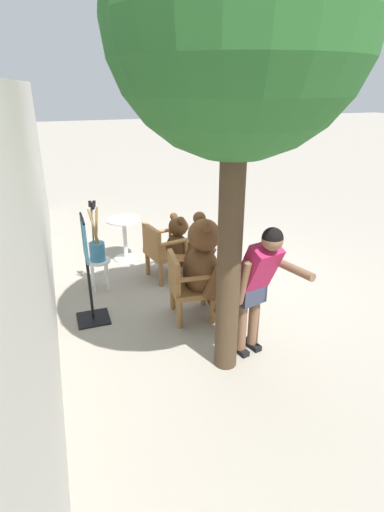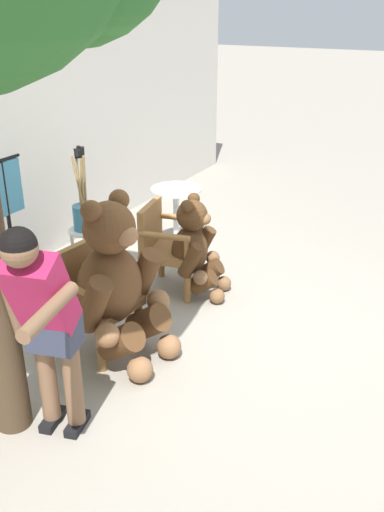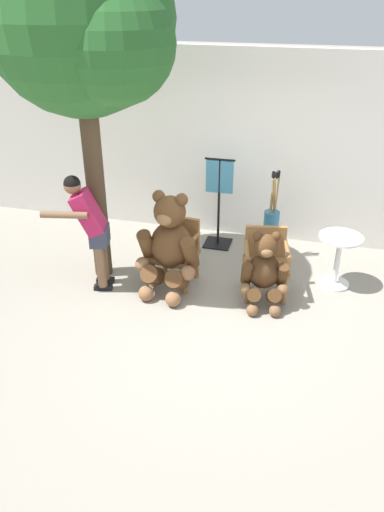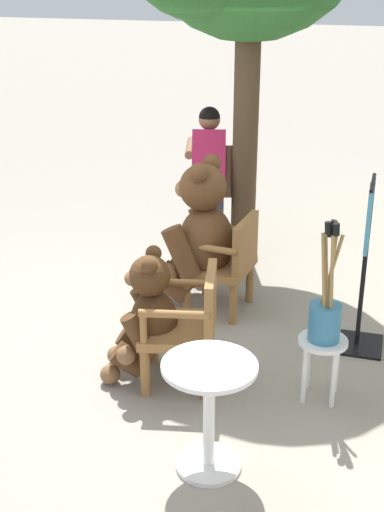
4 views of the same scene
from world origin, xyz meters
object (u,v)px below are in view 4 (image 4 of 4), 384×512
person_visitor (209,175)px  wooden_chair_left (226,261)px  clothing_display_stand (365,262)px  round_side_table (209,404)px  wooden_chair_right (187,323)px  teddy_bear_small (147,317)px  teddy_bear_large (198,236)px  white_stool (322,353)px  brush_bucket (325,313)px

person_visitor → wooden_chair_left: bearing=23.3°
clothing_display_stand → wooden_chair_left: bearing=-105.8°
wooden_chair_left → round_side_table: wooden_chair_left is taller
wooden_chair_right → teddy_bear_small: 0.29m
wooden_chair_left → wooden_chair_right: 1.18m
teddy_bear_small → round_side_table: 1.12m
wooden_chair_right → teddy_bear_large: 1.24m
white_stool → brush_bucket: 0.31m
wooden_chair_left → white_stool: (1.14, 0.96, -0.11)m
wooden_chair_left → teddy_bear_large: 0.32m
teddy_bear_small → wooden_chair_left: bearing=166.3°
teddy_bear_small → clothing_display_stand: (-0.88, 1.45, 0.24)m
teddy_bear_large → clothing_display_stand: clothing_display_stand is taller
brush_bucket → clothing_display_stand: 0.84m
person_visitor → wooden_chair_right: bearing=11.1°
round_side_table → teddy_bear_large: bearing=-162.5°
teddy_bear_large → person_visitor: 1.02m
wooden_chair_right → white_stool: wooden_chair_right is taller
teddy_bear_small → brush_bucket: brush_bucket is taller
wooden_chair_right → teddy_bear_large: bearing=-168.1°
teddy_bear_large → round_side_table: teddy_bear_large is taller
white_stool → wooden_chair_right: bearing=-87.4°
wooden_chair_left → round_side_table: size_ratio=1.19×
brush_bucket → round_side_table: brush_bucket is taller
teddy_bear_large → wooden_chair_left: bearing=86.9°
wooden_chair_right → teddy_bear_small: bearing=-85.5°
teddy_bear_large → white_stool: 1.70m
white_stool → clothing_display_stand: size_ratio=0.34×
brush_bucket → clothing_display_stand: bearing=166.0°
teddy_bear_large → teddy_bear_small: teddy_bear_large is taller
wooden_chair_right → clothing_display_stand: 1.46m
teddy_bear_small → brush_bucket: (-0.07, 1.25, 0.18)m
wooden_chair_left → teddy_bear_large: (-0.01, -0.25, 0.20)m
teddy_bear_small → brush_bucket: size_ratio=1.15×
brush_bucket → round_side_table: (0.94, -0.55, -0.21)m
teddy_bear_large → clothing_display_stand: 1.45m
wooden_chair_left → teddy_bear_large: size_ratio=0.64×
teddy_bear_small → teddy_bear_large: bearing=178.1°
wooden_chair_left → clothing_display_stand: clothing_display_stand is taller
wooden_chair_left → teddy_bear_small: teddy_bear_small is taller
wooden_chair_left → round_side_table: bearing=11.0°
teddy_bear_small → wooden_chair_right: bearing=94.5°
person_visitor → clothing_display_stand: bearing=50.3°
wooden_chair_left → teddy_bear_large: bearing=-93.1°
white_stool → teddy_bear_large: bearing=-133.5°
wooden_chair_left → brush_bucket: brush_bucket is taller
wooden_chair_right → clothing_display_stand: (-0.85, 1.16, 0.26)m
person_visitor → round_side_table: (3.06, 0.83, -0.47)m
wooden_chair_right → brush_bucket: (-0.04, 0.96, 0.20)m
round_side_table → clothing_display_stand: clothing_display_stand is taller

